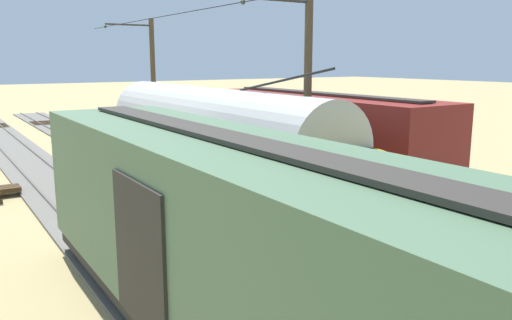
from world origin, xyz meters
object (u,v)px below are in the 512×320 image
Objects in this scene: vintage_streetcar at (212,145)px; catenary_pole_mid_near at (306,99)px; boxcar_adjacent at (218,235)px; catenary_pole_foreground at (152,83)px; coach_far_siding at (320,140)px; switch_stand at (233,141)px.

catenary_pole_mid_near is at bearing 139.01° from vintage_streetcar.
catenary_pole_foreground is (-6.89, -20.41, 1.77)m from boxcar_adjacent.
coach_far_siding is 12.97m from catenary_pole_foreground.
catenary_pole_foreground is at bearing -41.58° from switch_stand.
boxcar_adjacent is 10.61× the size of switch_stand.
boxcar_adjacent is 11.65m from coach_far_siding.
coach_far_siding is 9.86m from switch_stand.
switch_stand is at bearing -107.59° from catenary_pole_mid_near.
catenary_pole_foreground is at bearing -108.67° from boxcar_adjacent.
coach_far_siding is at bearing -142.35° from catenary_pole_mid_near.
coach_far_siding is 2.93m from catenary_pole_mid_near.
catenary_pole_mid_near is at bearing 90.00° from catenary_pole_foreground.
vintage_streetcar reaches higher than boxcar_adjacent.
catenary_pole_foreground is at bearing -90.00° from catenary_pole_mid_near.
boxcar_adjacent is 21.61m from catenary_pole_foreground.
vintage_streetcar reaches higher than coach_far_siding.
vintage_streetcar is at bearing -117.32° from boxcar_adjacent.
catenary_pole_mid_near is at bearing 72.41° from switch_stand.
catenary_pole_mid_near is (-6.89, -6.27, 1.77)m from boxcar_adjacent.
boxcar_adjacent is 9.48m from catenary_pole_mid_near.
catenary_pole_foreground and catenary_pole_mid_near have the same top height.
switch_stand is (-10.39, -17.30, -1.46)m from boxcar_adjacent.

